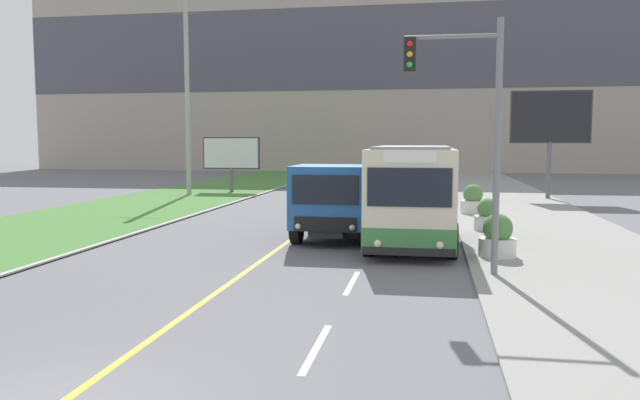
% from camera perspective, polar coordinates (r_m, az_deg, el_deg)
% --- Properties ---
extents(lane_marking_centre, '(2.88, 140.00, 0.01)m').
position_cam_1_polar(lane_marking_centre, '(9.26, -17.95, -15.34)').
color(lane_marking_centre, gold).
rests_on(lane_marking_centre, ground_plane).
extents(apartment_block_background, '(80.00, 8.04, 24.46)m').
position_cam_1_polar(apartment_block_background, '(70.08, 6.36, 12.76)').
color(apartment_block_background, '#A89E8E').
rests_on(apartment_block_background, ground_plane).
extents(city_bus, '(2.62, 5.81, 3.09)m').
position_cam_1_polar(city_bus, '(19.05, 8.41, 0.30)').
color(city_bus, beige).
rests_on(city_bus, ground_plane).
extents(dump_truck, '(2.46, 6.74, 2.48)m').
position_cam_1_polar(dump_truck, '(20.58, 1.44, -0.14)').
color(dump_truck, black).
rests_on(dump_truck, ground_plane).
extents(car_distant, '(1.80, 4.30, 1.45)m').
position_cam_1_polar(car_distant, '(33.71, 8.92, 1.00)').
color(car_distant, silver).
rests_on(car_distant, ground_plane).
extents(utility_pole_far, '(1.80, 0.28, 12.10)m').
position_cam_1_polar(utility_pole_far, '(38.30, -12.05, 9.59)').
color(utility_pole_far, '#9E9E99').
rests_on(utility_pole_far, ground_plane).
extents(traffic_light_mast, '(2.28, 0.32, 6.07)m').
position_cam_1_polar(traffic_light_mast, '(15.18, 13.58, 7.59)').
color(traffic_light_mast, slate).
rests_on(traffic_light_mast, ground_plane).
extents(billboard_large, '(4.27, 0.24, 5.99)m').
position_cam_1_polar(billboard_large, '(36.58, 20.32, 6.84)').
color(billboard_large, '#59595B').
rests_on(billboard_large, ground_plane).
extents(billboard_small, '(3.70, 0.24, 3.49)m').
position_cam_1_polar(billboard_small, '(40.05, -8.11, 4.14)').
color(billboard_small, '#59595B').
rests_on(billboard_small, ground_plane).
extents(planter_round_near, '(1.01, 1.01, 1.19)m').
position_cam_1_polar(planter_round_near, '(17.79, 15.93, -3.33)').
color(planter_round_near, silver).
rests_on(planter_round_near, sidewalk_right).
extents(planter_round_second, '(0.95, 0.95, 1.14)m').
position_cam_1_polar(planter_round_second, '(22.98, 15.07, -1.42)').
color(planter_round_second, silver).
rests_on(planter_round_second, sidewalk_right).
extents(planter_round_third, '(1.06, 1.06, 1.27)m').
position_cam_1_polar(planter_round_third, '(28.15, 13.81, -0.05)').
color(planter_round_third, silver).
rests_on(planter_round_third, sidewalk_right).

